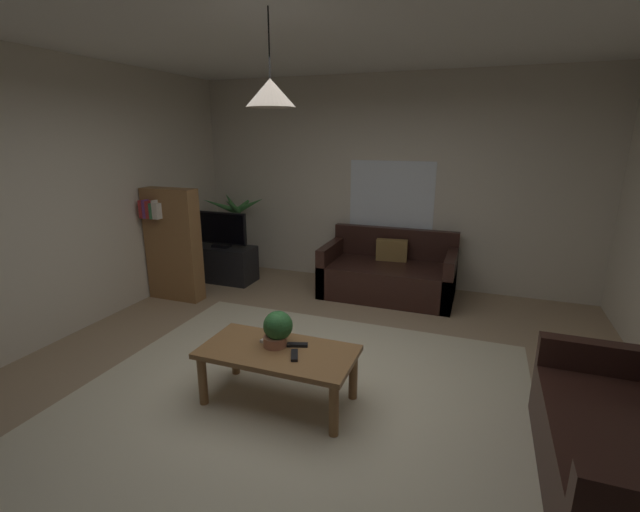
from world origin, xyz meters
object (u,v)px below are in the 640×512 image
couch_under_window (388,275)px  remote_on_table_1 (297,345)px  book_on_table_0 (269,341)px  bookshelf_corner (173,244)px  potted_plant_on_table (277,327)px  tv (221,229)px  pendant_lamp (270,93)px  coffee_table (278,358)px  potted_palm_corner (238,237)px  remote_on_table_0 (294,355)px  tv_stand (224,264)px

couch_under_window → remote_on_table_1: 2.54m
book_on_table_0 → bookshelf_corner: size_ratio=0.08×
couch_under_window → bookshelf_corner: size_ratio=1.18×
potted_plant_on_table → tv: bearing=130.7°
bookshelf_corner → pendant_lamp: bearing=-35.6°
couch_under_window → pendant_lamp: size_ratio=2.79×
coffee_table → tv: (-2.01, 2.37, 0.38)m
couch_under_window → potted_palm_corner: potted_palm_corner is taller
couch_under_window → book_on_table_0: size_ratio=14.71×
tv → pendant_lamp: (2.01, -2.37, 1.53)m
coffee_table → potted_plant_on_table: bearing=117.9°
remote_on_table_0 → tv: (-2.18, 2.42, 0.30)m
potted_palm_corner → pendant_lamp: bearing=-54.5°
couch_under_window → book_on_table_0: bearing=-99.5°
couch_under_window → remote_on_table_1: couch_under_window is taller
couch_under_window → remote_on_table_0: (-0.15, -2.69, 0.18)m
coffee_table → pendant_lamp: 1.91m
couch_under_window → remote_on_table_0: 2.70m
remote_on_table_1 → potted_plant_on_table: 0.21m
couch_under_window → coffee_table: bearing=-96.7°
bookshelf_corner → pendant_lamp: pendant_lamp is taller
book_on_table_0 → potted_palm_corner: 3.39m
potted_plant_on_table → tv: (-1.98, 2.30, 0.16)m
tv_stand → potted_palm_corner: size_ratio=0.75×
couch_under_window → tv_stand: (-2.32, -0.24, -0.02)m
couch_under_window → tv_stand: 2.34m
couch_under_window → pendant_lamp: pendant_lamp is taller
remote_on_table_1 → potted_palm_corner: (-2.17, 2.77, 0.08)m
remote_on_table_0 → remote_on_table_1: size_ratio=1.00×
coffee_table → potted_plant_on_table: size_ratio=4.31×
remote_on_table_0 → pendant_lamp: pendant_lamp is taller
tv_stand → couch_under_window: bearing=5.9°
tv → bookshelf_corner: bookshelf_corner is taller
couch_under_window → tv_stand: couch_under_window is taller
coffee_table → book_on_table_0: size_ratio=10.52×
tv → book_on_table_0: bearing=-50.3°
book_on_table_0 → pendant_lamp: 1.83m
potted_palm_corner → book_on_table_0: bearing=-55.3°
potted_plant_on_table → potted_palm_corner: bearing=125.7°
couch_under_window → potted_plant_on_table: (-0.34, -2.57, 0.32)m
potted_palm_corner → remote_on_table_1: bearing=-52.0°
potted_plant_on_table → book_on_table_0: bearing=166.3°
potted_plant_on_table → tv: size_ratio=0.35×
bookshelf_corner → tv: bearing=76.8°
couch_under_window → coffee_table: 2.65m
potted_plant_on_table → bookshelf_corner: size_ratio=0.20×
remote_on_table_1 → tv: size_ratio=0.20×
remote_on_table_0 → tv: bearing=-70.9°
remote_on_table_0 → potted_plant_on_table: (-0.20, 0.12, 0.14)m
tv → pendant_lamp: pendant_lamp is taller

